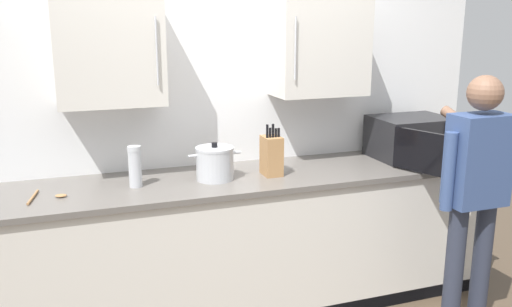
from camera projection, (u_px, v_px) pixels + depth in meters
back_wall_tiled at (215, 94)px, 3.70m from camera, size 3.99×0.44×2.65m
counter_unit at (232, 244)px, 3.60m from camera, size 3.64×0.72×0.92m
microwave_oven at (409, 138)px, 3.92m from camera, size 0.55×0.79×0.29m
wooden_spoon at (47, 196)px, 3.07m from camera, size 0.21×0.24×0.02m
knife_block at (272, 155)px, 3.50m from camera, size 0.11×0.15×0.34m
stock_pot at (215, 163)px, 3.40m from camera, size 0.33×0.24×0.24m
thermos_flask at (135, 166)px, 3.25m from camera, size 0.08×0.08×0.25m
person_figure at (475, 186)px, 3.19m from camera, size 0.44×0.60×1.60m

